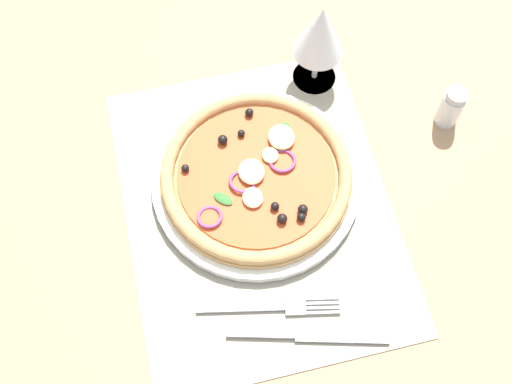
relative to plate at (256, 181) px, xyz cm
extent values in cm
cube|color=#9E7A56|center=(3.47, -0.61, -2.31)|extent=(190.00, 140.00, 2.40)
cube|color=gray|center=(3.47, -0.61, -0.91)|extent=(44.58, 35.27, 0.40)
cylinder|color=silver|center=(0.00, 0.00, 0.00)|extent=(28.38, 28.38, 1.41)
cylinder|color=tan|center=(0.00, 0.00, 1.21)|extent=(25.87, 25.87, 1.00)
torus|color=tan|center=(0.00, 0.00, 2.07)|extent=(25.60, 25.60, 1.80)
cylinder|color=#C64C23|center=(0.00, 0.00, 1.86)|extent=(21.21, 21.21, 0.30)
ellipsoid|color=beige|center=(3.28, -1.29, 2.46)|extent=(3.03, 2.73, 0.91)
ellipsoid|color=beige|center=(-4.40, 4.57, 2.61)|extent=(4.04, 3.64, 1.21)
ellipsoid|color=beige|center=(-2.14, 2.43, 2.38)|extent=(2.47, 2.22, 0.74)
ellipsoid|color=beige|center=(-0.43, -0.77, 2.42)|extent=(2.73, 2.46, 0.82)
ellipsoid|color=beige|center=(-0.22, -0.22, 2.59)|extent=(3.90, 3.51, 1.17)
sphere|color=black|center=(-5.78, -3.30, 2.68)|extent=(1.35, 1.35, 1.35)
sphere|color=black|center=(7.30, 1.68, 2.67)|extent=(1.34, 1.34, 1.34)
sphere|color=black|center=(-6.29, -0.18, 2.51)|extent=(1.02, 1.02, 1.02)
sphere|color=black|center=(-9.23, 1.19, 2.60)|extent=(1.18, 1.18, 1.18)
sphere|color=black|center=(-2.74, -9.04, 2.55)|extent=(1.08, 1.08, 1.08)
sphere|color=black|center=(7.63, 4.13, 2.59)|extent=(1.18, 1.18, 1.18)
sphere|color=black|center=(5.38, 1.21, 2.58)|extent=(1.15, 1.15, 1.15)
sphere|color=black|center=(6.66, 4.58, 2.67)|extent=(1.33, 1.33, 1.33)
torus|color=#8E3D75|center=(0.85, -2.07, 2.26)|extent=(3.75, 3.65, 1.58)
torus|color=#8E3D75|center=(4.78, -7.28, 2.26)|extent=(3.41, 3.38, 1.05)
torus|color=#8E3D75|center=(-0.96, 3.84, 2.26)|extent=(3.75, 3.72, 0.88)
ellipsoid|color=#2D6B28|center=(2.61, -5.08, 2.21)|extent=(2.97, 2.97, 0.30)
ellipsoid|color=#2D6B28|center=(-5.49, 5.66, 2.21)|extent=(2.85, 1.50, 0.30)
cube|color=silver|center=(16.57, -5.91, -0.49)|extent=(3.12, 11.11, 0.44)
cube|color=silver|center=(17.94, 0.79, -0.49)|extent=(2.66, 2.91, 0.44)
cube|color=silver|center=(19.51, 3.96, -0.49)|extent=(1.18, 4.30, 0.44)
cube|color=silver|center=(18.92, 4.08, -0.49)|extent=(1.18, 4.30, 0.44)
cube|color=silver|center=(18.34, 4.20, -0.49)|extent=(1.18, 4.30, 0.44)
cube|color=silver|center=(17.75, 4.32, -0.49)|extent=(1.18, 4.30, 0.44)
cube|color=silver|center=(20.12, -4.19, -0.40)|extent=(3.39, 8.45, 0.62)
cube|color=silver|center=(22.66, 5.48, -0.49)|extent=(4.88, 11.73, 0.44)
cylinder|color=silver|center=(-15.33, 12.51, -0.91)|extent=(6.40, 6.40, 0.40)
cylinder|color=silver|center=(-15.33, 12.51, 2.29)|extent=(0.80, 0.80, 6.00)
cone|color=silver|center=(-15.33, 12.51, 9.54)|extent=(7.20, 7.20, 8.50)
cone|color=red|center=(-15.33, 12.51, 8.83)|extent=(5.47, 5.47, 6.27)
cylinder|color=silver|center=(-3.84, 28.94, 1.64)|extent=(3.20, 3.20, 5.50)
cylinder|color=#ADADB2|center=(-3.84, 28.94, 4.99)|extent=(2.88, 2.88, 1.20)
camera|label=1|loc=(36.96, -8.78, 76.76)|focal=44.26mm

